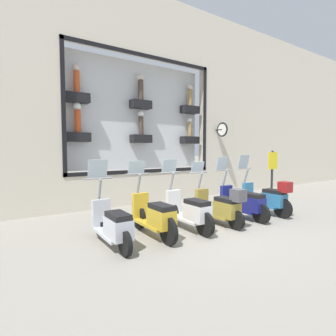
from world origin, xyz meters
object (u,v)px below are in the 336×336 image
at_px(scooter_navy_1, 244,203).
at_px(scooter_yellow_4, 154,216).
at_px(scooter_white_3, 189,211).
at_px(scooter_silver_5, 113,225).
at_px(scooter_teal_0, 267,198).
at_px(shop_sign_post, 272,176).
at_px(scooter_olive_2, 221,206).

distance_m(scooter_navy_1, scooter_yellow_4, 2.76).
relative_size(scooter_white_3, scooter_silver_5, 1.01).
relative_size(scooter_teal_0, scooter_silver_5, 1.01).
bearing_deg(scooter_white_3, shop_sign_post, -81.33).
distance_m(scooter_silver_5, shop_sign_post, 5.77).
bearing_deg(scooter_olive_2, scooter_yellow_4, 87.64).
bearing_deg(shop_sign_post, scooter_yellow_4, 97.02).
bearing_deg(scooter_olive_2, scooter_teal_0, -89.44).
bearing_deg(scooter_silver_5, scooter_white_3, -89.82).
bearing_deg(scooter_yellow_4, scooter_olive_2, -92.36).
height_order(scooter_olive_2, shop_sign_post, shop_sign_post).
relative_size(scooter_white_3, shop_sign_post, 0.99).
distance_m(scooter_olive_2, scooter_white_3, 0.92).
bearing_deg(shop_sign_post, scooter_white_3, 98.67).
height_order(scooter_navy_1, scooter_white_3, scooter_navy_1).
bearing_deg(scooter_white_3, scooter_yellow_4, 89.95).
bearing_deg(scooter_navy_1, scooter_silver_5, 90.06).
bearing_deg(scooter_navy_1, scooter_yellow_4, 89.94).
height_order(scooter_teal_0, scooter_white_3, scooter_teal_0).
relative_size(scooter_navy_1, scooter_white_3, 1.00).
xyz_separation_m(scooter_white_3, scooter_yellow_4, (0.00, 0.92, 0.00)).
bearing_deg(scooter_olive_2, scooter_silver_5, 88.57).
bearing_deg(scooter_yellow_4, scooter_white_3, -90.05).
distance_m(scooter_teal_0, scooter_navy_1, 0.92).
bearing_deg(scooter_silver_5, shop_sign_post, -84.03).
bearing_deg(scooter_olive_2, scooter_navy_1, -85.46).
bearing_deg(shop_sign_post, scooter_navy_1, 106.21).
bearing_deg(scooter_olive_2, scooter_white_3, 85.34).
xyz_separation_m(scooter_yellow_4, scooter_silver_5, (-0.01, 0.92, -0.03)).
height_order(scooter_navy_1, scooter_silver_5, scooter_navy_1).
distance_m(scooter_yellow_4, shop_sign_post, 4.86).
relative_size(scooter_teal_0, scooter_navy_1, 1.00).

